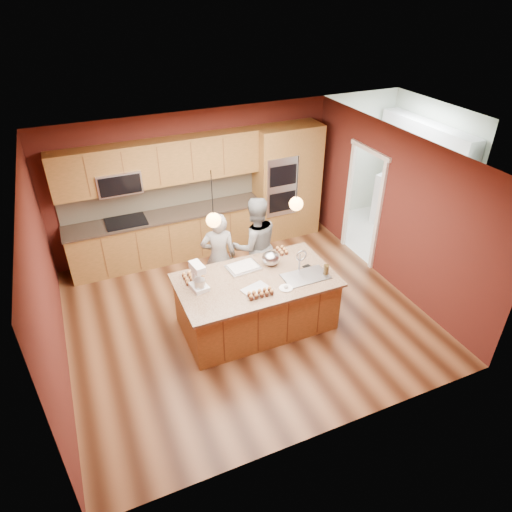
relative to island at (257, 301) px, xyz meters
name	(u,v)px	position (x,y,z in m)	size (l,w,h in m)	color
floor	(244,313)	(-0.10, 0.32, -0.45)	(5.50, 5.50, 0.00)	#402111
ceiling	(241,156)	(-0.10, 0.32, 2.25)	(5.50, 5.50, 0.00)	silver
wall_back	(194,182)	(-0.10, 2.82, 0.90)	(5.50, 5.50, 0.00)	#521D17
wall_front	(331,353)	(-0.10, -2.18, 0.90)	(5.50, 5.50, 0.00)	#521D17
wall_left	(45,287)	(-2.85, 0.32, 0.90)	(5.00, 5.00, 0.00)	#521D17
wall_right	(393,210)	(2.65, 0.32, 0.90)	(5.00, 5.00, 0.00)	#521D17
cabinet_run	(164,211)	(-0.78, 2.56, 0.54)	(3.74, 0.64, 2.30)	brown
oven_column	(287,182)	(1.75, 2.51, 0.70)	(1.30, 0.62, 2.30)	brown
doorway_trim	(363,207)	(2.63, 1.12, 0.60)	(0.08, 1.11, 2.20)	white
laundry_room	(426,142)	(4.25, 1.52, 1.50)	(2.60, 2.70, 2.70)	silver
pendant_left	(213,220)	(-0.63, 0.00, 1.56)	(0.20, 0.20, 0.80)	black
pendant_right	(296,204)	(0.60, 0.00, 1.56)	(0.20, 0.20, 0.80)	black
island	(257,301)	(0.00, 0.00, 0.00)	(2.37, 1.33, 1.25)	brown
person_left	(219,257)	(-0.29, 0.92, 0.35)	(0.58, 0.38, 1.60)	black
person_right	(255,245)	(0.36, 0.92, 0.42)	(0.84, 0.66, 1.73)	slate
stand_mixer	(198,278)	(-0.87, 0.13, 0.60)	(0.26, 0.33, 0.41)	white
sheet_cake	(243,267)	(-0.09, 0.35, 0.45)	(0.52, 0.41, 0.05)	silver
cooling_rack	(256,290)	(-0.13, -0.25, 0.44)	(0.39, 0.28, 0.02)	silver
mixing_bowl	(271,258)	(0.35, 0.28, 0.54)	(0.28, 0.28, 0.23)	#B3B5BB
plate	(286,288)	(0.29, -0.39, 0.43)	(0.20, 0.20, 0.01)	white
tumbler	(326,270)	(1.01, -0.30, 0.51)	(0.08, 0.08, 0.16)	#382911
phone	(306,266)	(0.84, 0.01, 0.43)	(0.13, 0.07, 0.01)	black
cupcakes_left	(194,277)	(-0.87, 0.38, 0.46)	(0.32, 0.32, 0.07)	#D28F48
cupcakes_rack	(261,293)	(-0.12, -0.40, 0.48)	(0.40, 0.16, 0.07)	#D28F48
cupcakes_right	(282,250)	(0.68, 0.53, 0.46)	(0.16, 0.24, 0.07)	#D28F48
washer	(419,221)	(4.11, 1.11, 0.00)	(0.56, 0.58, 0.90)	white
dryer	(395,200)	(4.13, 1.94, 0.11)	(0.69, 0.71, 1.11)	white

